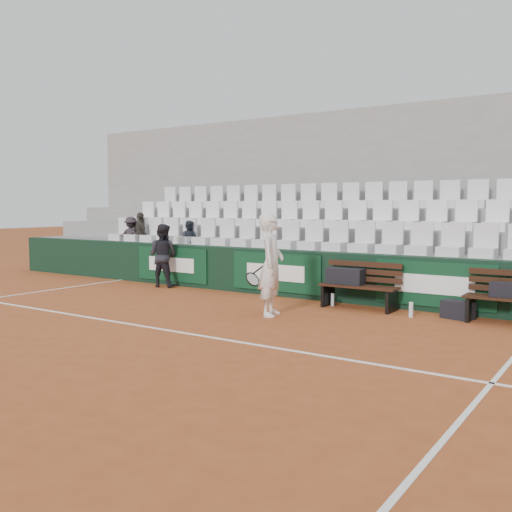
{
  "coord_description": "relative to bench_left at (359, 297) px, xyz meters",
  "views": [
    {
      "loc": [
        6.27,
        -6.5,
        1.94
      ],
      "look_at": [
        0.26,
        2.4,
        1.0
      ],
      "focal_mm": 40.0,
      "sensor_mm": 36.0,
      "label": 1
    }
  ],
  "objects": [
    {
      "name": "ground",
      "position": [
        -1.91,
        -3.43,
        -0.23
      ],
      "size": [
        80.0,
        80.0,
        0.0
      ],
      "primitive_type": "plane",
      "color": "#9C4A23",
      "rests_on": "ground"
    },
    {
      "name": "court_baseline",
      "position": [
        -1.91,
        -3.43,
        -0.22
      ],
      "size": [
        18.0,
        0.06,
        0.01
      ],
      "primitive_type": "cube",
      "color": "white",
      "rests_on": "ground"
    },
    {
      "name": "court_sideline_right",
      "position": [
        3.09,
        -5.43,
        -0.22
      ],
      "size": [
        0.06,
        20.0,
        0.01
      ],
      "primitive_type": "cube",
      "color": "white",
      "rests_on": "ground"
    },
    {
      "name": "back_barrier",
      "position": [
        -1.84,
        0.56,
        0.28
      ],
      "size": [
        18.0,
        0.34,
        1.0
      ],
      "color": "black",
      "rests_on": "ground"
    },
    {
      "name": "grandstand_tier_front",
      "position": [
        -1.91,
        1.19,
        0.28
      ],
      "size": [
        18.0,
        0.95,
        1.0
      ],
      "primitive_type": "cube",
      "color": "gray",
      "rests_on": "ground"
    },
    {
      "name": "grandstand_tier_mid",
      "position": [
        -1.91,
        2.14,
        0.5
      ],
      "size": [
        18.0,
        0.95,
        1.45
      ],
      "primitive_type": "cube",
      "color": "gray",
      "rests_on": "ground"
    },
    {
      "name": "grandstand_tier_back",
      "position": [
        -1.91,
        3.09,
        0.72
      ],
      "size": [
        18.0,
        0.95,
        1.9
      ],
      "primitive_type": "cube",
      "color": "gray",
      "rests_on": "ground"
    },
    {
      "name": "grandstand_rear_wall",
      "position": [
        -1.91,
        3.72,
        1.98
      ],
      "size": [
        18.0,
        0.3,
        4.4
      ],
      "primitive_type": "cube",
      "color": "gray",
      "rests_on": "ground"
    },
    {
      "name": "seat_row_front",
      "position": [
        -1.91,
        1.02,
        1.09
      ],
      "size": [
        11.9,
        0.44,
        0.63
      ],
      "primitive_type": "cube",
      "color": "silver",
      "rests_on": "grandstand_tier_front"
    },
    {
      "name": "seat_row_mid",
      "position": [
        -1.91,
        1.97,
        1.54
      ],
      "size": [
        11.9,
        0.44,
        0.63
      ],
      "primitive_type": "cube",
      "color": "white",
      "rests_on": "grandstand_tier_mid"
    },
    {
      "name": "seat_row_back",
      "position": [
        -1.91,
        2.92,
        1.99
      ],
      "size": [
        11.9,
        0.44,
        0.63
      ],
      "primitive_type": "cube",
      "color": "silver",
      "rests_on": "grandstand_tier_back"
    },
    {
      "name": "bench_left",
      "position": [
        0.0,
        0.0,
        0.0
      ],
      "size": [
        1.5,
        0.56,
        0.45
      ],
      "primitive_type": "cube",
      "color": "#351A10",
      "rests_on": "ground"
    },
    {
      "name": "bench_right",
      "position": [
        2.68,
        0.04,
        0.0
      ],
      "size": [
        1.5,
        0.56,
        0.45
      ],
      "primitive_type": "cube",
      "color": "black",
      "rests_on": "ground"
    },
    {
      "name": "sports_bag_left",
      "position": [
        -0.3,
        0.04,
        0.38
      ],
      "size": [
        0.71,
        0.31,
        0.3
      ],
      "primitive_type": "cube",
      "rotation": [
        0.0,
        0.0,
        0.02
      ],
      "color": "black",
      "rests_on": "bench_left"
    },
    {
      "name": "sports_bag_right",
      "position": [
        2.59,
        0.05,
        0.34
      ],
      "size": [
        0.52,
        0.25,
        0.24
      ],
      "primitive_type": "cube",
      "rotation": [
        0.0,
        0.0,
        0.02
      ],
      "color": "black",
      "rests_on": "bench_right"
    },
    {
      "name": "sports_bag_ground",
      "position": [
        1.81,
        0.07,
        -0.07
      ],
      "size": [
        0.58,
        0.44,
        0.31
      ],
      "primitive_type": "cube",
      "rotation": [
        0.0,
        0.0,
        -0.27
      ],
      "color": "black",
      "rests_on": "ground"
    },
    {
      "name": "water_bottle_near",
      "position": [
        -0.56,
        0.02,
        -0.1
      ],
      "size": [
        0.07,
        0.07,
        0.25
      ],
      "primitive_type": "cylinder",
      "color": "silver",
      "rests_on": "ground"
    },
    {
      "name": "water_bottle_far",
      "position": [
        1.1,
        -0.26,
        -0.09
      ],
      "size": [
        0.08,
        0.08,
        0.27
      ],
      "primitive_type": "cylinder",
      "color": "silver",
      "rests_on": "ground"
    },
    {
      "name": "tennis_player",
      "position": [
        -1.02,
        -1.49,
        0.68
      ],
      "size": [
        0.81,
        0.77,
        1.82
      ],
      "color": "white",
      "rests_on": "ground"
    },
    {
      "name": "ball_kid",
      "position": [
        -5.15,
        0.12,
        0.53
      ],
      "size": [
        0.84,
        0.72,
        1.52
      ],
      "primitive_type": "imported",
      "rotation": [
        0.0,
        0.0,
        3.36
      ],
      "color": "black",
      "rests_on": "ground"
    },
    {
      "name": "spectator_a",
      "position": [
        -7.21,
        1.07,
        1.33
      ],
      "size": [
        0.81,
        0.62,
        1.1
      ],
      "primitive_type": "imported",
      "rotation": [
        0.0,
        0.0,
        3.47
      ],
      "color": "#271F25",
      "rests_on": "grandstand_tier_front"
    },
    {
      "name": "spectator_b",
      "position": [
        -6.84,
        1.07,
        1.39
      ],
      "size": [
        0.78,
        0.55,
        1.23
      ],
      "primitive_type": "imported",
      "rotation": [
        0.0,
        0.0,
        2.76
      ],
      "color": "#322E28",
      "rests_on": "grandstand_tier_front"
    },
    {
      "name": "spectator_c",
      "position": [
        -5.14,
        1.07,
        1.29
      ],
      "size": [
        0.59,
        0.52,
        1.03
      ],
      "primitive_type": "imported",
      "rotation": [
        0.0,
        0.0,
        3.45
      ],
      "color": "#1F252F",
      "rests_on": "grandstand_tier_front"
    }
  ]
}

